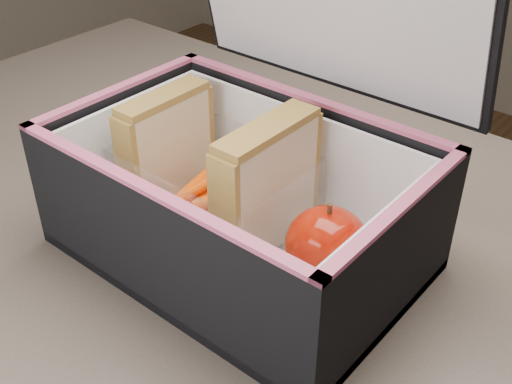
# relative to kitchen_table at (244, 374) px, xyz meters

# --- Properties ---
(kitchen_table) EXTENTS (1.20, 0.80, 0.75)m
(kitchen_table) POSITION_rel_kitchen_table_xyz_m (0.00, 0.00, 0.00)
(kitchen_table) COLOR brown
(kitchen_table) RESTS_ON ground
(lunch_bag) EXTENTS (0.30, 0.24, 0.30)m
(lunch_bag) POSITION_rel_kitchen_table_xyz_m (-0.04, 0.05, 0.16)
(lunch_bag) COLOR black
(lunch_bag) RESTS_ON kitchen_table
(plastic_tub) EXTENTS (0.16, 0.12, 0.07)m
(plastic_tub) POSITION_rel_kitchen_table_xyz_m (-0.08, 0.06, 0.14)
(plastic_tub) COLOR white
(plastic_tub) RESTS_ON lunch_bag
(sandwich_left) EXTENTS (0.03, 0.09, 0.10)m
(sandwich_left) POSITION_rel_kitchen_table_xyz_m (-0.14, 0.06, 0.16)
(sandwich_left) COLOR #D4BD8D
(sandwich_left) RESTS_ON plastic_tub
(sandwich_right) EXTENTS (0.03, 0.10, 0.11)m
(sandwich_right) POSITION_rel_kitchen_table_xyz_m (-0.02, 0.06, 0.16)
(sandwich_right) COLOR #D4BD8D
(sandwich_right) RESTS_ON plastic_tub
(carrot_sticks) EXTENTS (0.05, 0.13, 0.03)m
(carrot_sticks) POSITION_rel_kitchen_table_xyz_m (-0.09, 0.05, 0.12)
(carrot_sticks) COLOR #D64305
(carrot_sticks) RESTS_ON plastic_tub
(paper_napkin) EXTENTS (0.10, 0.10, 0.01)m
(paper_napkin) POSITION_rel_kitchen_table_xyz_m (0.05, 0.06, 0.11)
(paper_napkin) COLOR white
(paper_napkin) RESTS_ON lunch_bag
(red_apple) EXTENTS (0.09, 0.09, 0.07)m
(red_apple) POSITION_rel_kitchen_table_xyz_m (0.05, 0.05, 0.14)
(red_apple) COLOR #920700
(red_apple) RESTS_ON paper_napkin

